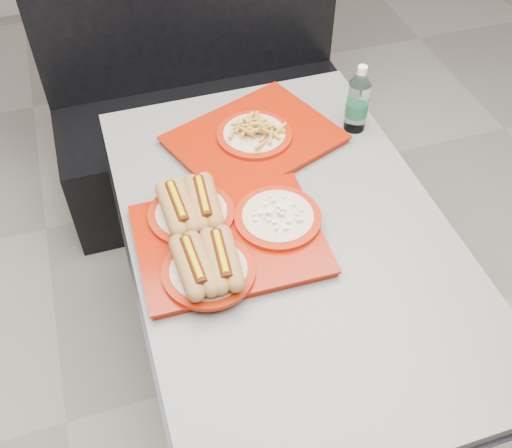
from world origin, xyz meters
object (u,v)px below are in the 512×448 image
object	(u,v)px
tray_near	(221,235)
tray_far	(254,136)
water_bottle	(358,102)
diner_table	(287,266)
booth_bench	(204,107)

from	to	relation	value
tray_near	tray_far	distance (m)	0.45
water_bottle	tray_near	bearing A→B (deg)	-146.91
diner_table	water_bottle	world-z (taller)	water_bottle
water_bottle	booth_bench	bearing A→B (deg)	116.73
diner_table	booth_bench	bearing A→B (deg)	90.00
tray_far	water_bottle	distance (m)	0.35
booth_bench	tray_far	world-z (taller)	booth_bench
diner_table	water_bottle	size ratio (longest dim) A/B	5.98
diner_table	tray_near	size ratio (longest dim) A/B	2.67
tray_near	booth_bench	bearing A→B (deg)	79.66
water_bottle	diner_table	bearing A→B (deg)	-134.40
diner_table	booth_bench	distance (m)	1.11
booth_bench	water_bottle	distance (m)	0.93
booth_bench	tray_far	distance (m)	0.79
booth_bench	water_bottle	size ratio (longest dim) A/B	5.69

